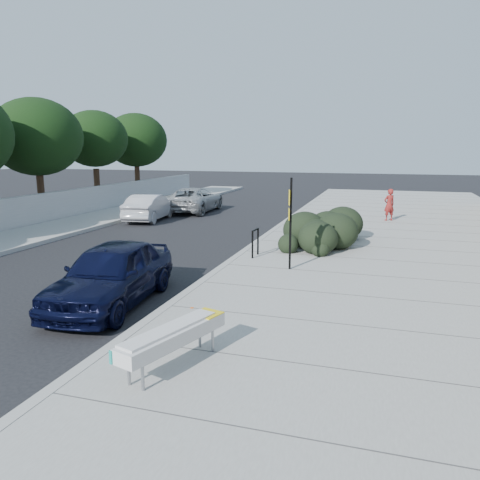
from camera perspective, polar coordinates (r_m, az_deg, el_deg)
The scene contains 17 objects.
ground at distance 12.57m, azimuth -4.82°, elevation -5.74°, with size 120.00×120.00×0.00m, color black.
sidewalk_near at distance 16.57m, azimuth 20.41°, elevation -2.01°, with size 11.20×50.00×0.15m, color gray.
sidewalk_far at distance 21.69m, azimuth -23.51°, elevation 0.74°, with size 3.00×50.00×0.15m, color gray.
curb_near at distance 17.14m, azimuth 1.42°, elevation -0.84°, with size 0.22×50.00×0.17m, color #9E9E99.
curb_far at distance 20.75m, azimuth -20.36°, elevation 0.57°, with size 0.22×50.00×0.17m, color #9E9E99.
far_wall at distance 22.73m, azimuth -26.91°, elevation 2.62°, with size 0.30×40.00×1.50m, color #9E9E99.
tree_far_d at distance 26.39m, azimuth -23.56°, elevation 11.42°, with size 4.60×4.60×6.16m.
tree_far_e at distance 30.38m, azimuth -17.33°, elevation 11.67°, with size 4.00×4.00×5.90m.
tree_far_f at distance 34.63m, azimuth -12.59°, elevation 11.78°, with size 4.40×4.40×6.07m.
bench at distance 7.74m, azimuth -8.12°, elevation -11.54°, with size 1.09×2.21×0.66m.
bike_rack at distance 15.27m, azimuth 1.87°, elevation 0.02°, with size 0.09×0.63×0.91m.
sign_post at distance 13.55m, azimuth 6.12°, elevation 2.68°, with size 0.13×0.30×2.67m.
hedge at distance 17.42m, azimuth 9.98°, elevation 1.94°, with size 2.02×4.04×1.51m, color black.
sedan_navy at distance 11.40m, azimuth -15.40°, elevation -3.99°, with size 1.76×4.37×1.49m, color black.
wagon_silver at distance 24.40m, azimuth -10.94°, elevation 3.95°, with size 1.43×4.09×1.35m, color silver.
suv_silver at distance 27.39m, azimuth -5.60°, elevation 4.92°, with size 2.33×5.05×1.40m, color #9CA0A2.
pedestrian at distance 24.00m, azimuth 17.73°, elevation 4.12°, with size 0.57×0.37×1.56m, color maroon.
Camera 1 is at (4.54, -11.14, 3.64)m, focal length 35.00 mm.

